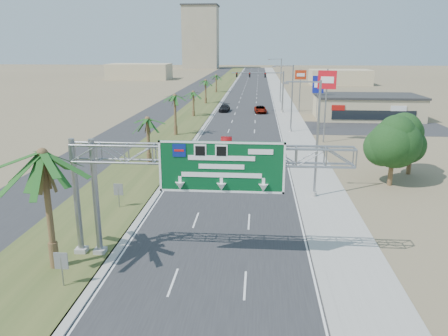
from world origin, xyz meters
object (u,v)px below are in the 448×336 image
sign_gantry (195,164)px  store_building (367,108)px  car_right_lane (260,109)px  pole_sign_red_far (300,78)px  signal_mast (272,88)px  car_left_lane (178,168)px  car_far (224,108)px  palm_near (42,154)px  pole_sign_blue (318,86)px  car_mid_lane (226,143)px  pole_sign_red_near (327,85)px

sign_gantry → store_building: size_ratio=0.93×
car_right_lane → pole_sign_red_far: 10.07m
sign_gantry → signal_mast: bearing=84.3°
car_left_lane → car_far: car_left_lane is taller
palm_near → car_left_lane: bearing=79.3°
store_building → palm_near: bearing=-118.3°
store_building → car_far: store_building is taller
car_far → pole_sign_red_far: (14.95, 1.22, 5.90)m
sign_gantry → signal_mast: 62.37m
signal_mast → pole_sign_blue: size_ratio=1.31×
sign_gantry → car_right_lane: 62.04m
palm_near → store_building: 66.04m
store_building → car_far: 27.21m
car_left_lane → car_right_lane: 44.77m
signal_mast → car_right_lane: signal_mast is taller
store_building → signal_mast: bearing=160.5°
car_mid_lane → pole_sign_red_far: bearing=66.6°
car_left_lane → pole_sign_red_near: size_ratio=0.49×
car_mid_lane → car_far: car_far is taller
signal_mast → car_far: 10.37m
palm_near → car_mid_lane: 34.02m
pole_sign_blue → car_far: bearing=155.4°
signal_mast → pole_sign_red_near: pole_sign_red_near is taller
store_building → car_right_lane: size_ratio=3.75×
car_right_lane → car_left_lane: bearing=-104.9°
car_right_lane → pole_sign_red_far: pole_sign_red_far is taller
pole_sign_blue → palm_near: bearing=-111.3°
car_right_lane → sign_gantry: bearing=-97.8°
store_building → car_far: size_ratio=3.83×
palm_near → signal_mast: 65.60m
pole_sign_blue → car_left_lane: bearing=-116.3°
pole_sign_blue → signal_mast: bearing=138.3°
car_far → car_mid_lane: bearing=-81.9°
sign_gantry → pole_sign_red_far: pole_sign_red_far is taller
store_building → pole_sign_blue: bearing=-173.7°
store_building → car_right_lane: (-19.08, 5.60, -1.33)m
pole_sign_blue → pole_sign_red_far: size_ratio=0.94×
palm_near → car_left_lane: size_ratio=1.75×
store_building → pole_sign_red_near: size_ratio=1.84×
palm_near → pole_sign_red_far: bearing=73.3°
pole_sign_red_near → pole_sign_red_far: 29.31m
sign_gantry → pole_sign_blue: size_ratio=2.14×
car_right_lane → pole_sign_blue: (10.08, -6.59, 5.15)m
signal_mast → pole_sign_red_near: 27.99m
sign_gantry → signal_mast: signal_mast is taller
palm_near → car_right_lane: 65.05m
car_right_lane → pole_sign_blue: size_ratio=0.61×
signal_mast → pole_sign_blue: signal_mast is taller
store_building → car_mid_lane: bearing=-132.7°
car_mid_lane → pole_sign_red_near: (12.95, 4.31, 7.09)m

